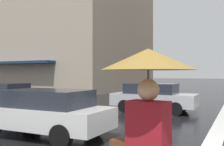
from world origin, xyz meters
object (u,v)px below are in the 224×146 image
car_black (0,96)px  car_silver (153,97)px  car_white (45,112)px  pedestrian_with_floral_umbrella (147,91)px

car_black → car_silver: bearing=-67.5°
car_white → pedestrian_with_floral_umbrella: (-3.69, -4.43, 0.95)m
pedestrian_with_floral_umbrella → car_black: bearing=55.1°
car_black → pedestrian_with_floral_umbrella: size_ratio=2.07×
car_white → car_black: 6.84m
car_silver → car_white: size_ratio=1.00×
car_black → pedestrian_with_floral_umbrella: (-7.19, -10.30, 0.95)m
car_silver → pedestrian_with_floral_umbrella: pedestrian_with_floral_umbrella is taller
pedestrian_with_floral_umbrella → car_silver: bearing=16.8°
car_white → car_black: (3.50, 5.88, 0.00)m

